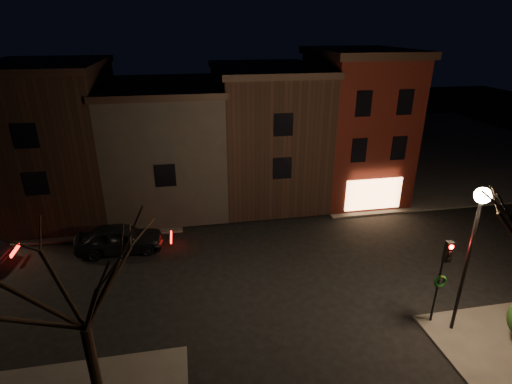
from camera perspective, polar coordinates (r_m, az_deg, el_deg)
The scene contains 11 objects.
ground at distance 21.97m, azimuth 3.16°, elevation -10.75°, with size 120.00×120.00×0.00m, color black.
sidewalk_far_right at distance 46.61m, azimuth 21.76°, elevation 6.14°, with size 30.00×30.00×0.12m, color #2D2B28.
sidewalk_far_left at distance 42.55m, azimuth -31.40°, elevation 2.89°, with size 30.00×30.00×0.12m, color #2D2B28.
corner_building at distance 30.72m, azimuth 13.97°, elevation 9.47°, with size 6.50×8.50×10.50m.
row_building_a at distance 29.80m, azimuth 1.43°, elevation 8.61°, with size 7.30×10.30×9.40m.
row_building_b at distance 29.34m, azimuth -12.67°, elevation 6.82°, with size 7.80×10.30×8.40m.
row_building_c at distance 30.33m, azimuth -26.68°, elevation 6.93°, with size 7.30×10.30×9.90m.
street_lamp_near at distance 17.36m, azimuth 28.95°, elevation -3.84°, with size 0.60×0.60×6.48m.
traffic_signal at distance 18.42m, azimuth 25.14°, elevation -10.02°, with size 0.58×0.38×4.05m.
bare_tree_left at distance 13.13m, azimuth -24.64°, elevation -10.16°, with size 5.60×5.60×7.50m.
parked_car_a at distance 24.31m, azimuth -18.89°, elevation -6.27°, with size 1.94×4.82×1.64m, color black.
Camera 1 is at (-4.53, -17.76, 12.11)m, focal length 28.00 mm.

